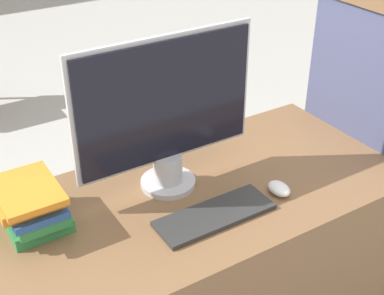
{
  "coord_description": "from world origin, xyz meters",
  "views": [
    {
      "loc": [
        -0.76,
        -0.88,
        1.83
      ],
      "look_at": [
        -0.02,
        0.31,
        0.99
      ],
      "focal_mm": 50.0,
      "sensor_mm": 36.0,
      "label": 1
    }
  ],
  "objects": [
    {
      "name": "mouse",
      "position": [
        0.25,
        0.2,
        0.8
      ],
      "size": [
        0.06,
        0.09,
        0.04
      ],
      "color": "white",
      "rests_on": "desk"
    },
    {
      "name": "book_stack",
      "position": [
        -0.49,
        0.47,
        0.86
      ],
      "size": [
        0.2,
        0.24,
        0.15
      ],
      "color": "#2D7F42",
      "rests_on": "desk"
    },
    {
      "name": "keyboard",
      "position": [
        -0.0,
        0.21,
        0.79
      ],
      "size": [
        0.38,
        0.14,
        0.02
      ],
      "color": "#2D2D2D",
      "rests_on": "desk"
    },
    {
      "name": "desk",
      "position": [
        0.0,
        0.35,
        0.39
      ],
      "size": [
        1.49,
        0.69,
        0.78
      ],
      "color": "brown",
      "rests_on": "ground_plane"
    },
    {
      "name": "carrel_divider",
      "position": [
        0.77,
        0.31,
        0.68
      ],
      "size": [
        0.07,
        0.61,
        1.34
      ],
      "color": "#474C70",
      "rests_on": "ground_plane"
    },
    {
      "name": "monitor",
      "position": [
        -0.04,
        0.44,
        1.06
      ],
      "size": [
        0.63,
        0.19,
        0.53
      ],
      "color": "#B7B7BC",
      "rests_on": "desk"
    }
  ]
}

